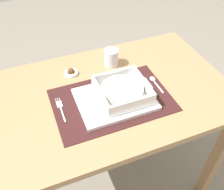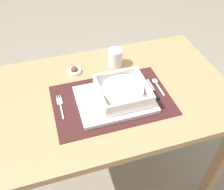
{
  "view_description": "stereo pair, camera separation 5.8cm",
  "coord_description": "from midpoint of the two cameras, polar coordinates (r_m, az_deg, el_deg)",
  "views": [
    {
      "loc": [
        -0.3,
        -0.73,
        1.49
      ],
      "look_at": [
        -0.03,
        -0.05,
        0.79
      ],
      "focal_mm": 40.75,
      "sensor_mm": 36.0,
      "label": 1
    },
    {
      "loc": [
        -0.25,
        -0.75,
        1.49
      ],
      "look_at": [
        -0.03,
        -0.05,
        0.79
      ],
      "focal_mm": 40.75,
      "sensor_mm": 36.0,
      "label": 2
    }
  ],
  "objects": [
    {
      "name": "porridge_bowl",
      "position": [
        1.02,
        0.71,
        0.83
      ],
      "size": [
        0.2,
        0.2,
        0.06
      ],
      "color": "white",
      "rests_on": "serving_plate"
    },
    {
      "name": "condiment_saucer",
      "position": [
        1.18,
        -10.58,
        4.94
      ],
      "size": [
        0.06,
        0.06,
        0.03
      ],
      "color": "white",
      "rests_on": "dining_table"
    },
    {
      "name": "ground_plane",
      "position": [
        1.69,
        -0.72,
        -18.22
      ],
      "size": [
        6.0,
        6.0,
        0.0
      ],
      "primitive_type": "plane",
      "color": "gray"
    },
    {
      "name": "butter_knife",
      "position": [
        1.09,
        7.37,
        1.54
      ],
      "size": [
        0.01,
        0.13,
        0.01
      ],
      "rotation": [
        0.0,
        0.0,
        -0.05
      ],
      "color": "black",
      "rests_on": "placemat"
    },
    {
      "name": "fork",
      "position": [
        1.03,
        -13.08,
        -2.84
      ],
      "size": [
        0.02,
        0.14,
        0.0
      ],
      "rotation": [
        0.0,
        0.0,
        -0.01
      ],
      "color": "silver",
      "rests_on": "placemat"
    },
    {
      "name": "serving_plate",
      "position": [
        1.03,
        -0.99,
        -0.98
      ],
      "size": [
        0.3,
        0.23,
        0.02
      ],
      "primitive_type": "cube",
      "color": "white",
      "rests_on": "placemat"
    },
    {
      "name": "placemat",
      "position": [
        1.04,
        -1.61,
        -1.18
      ],
      "size": [
        0.48,
        0.31,
        0.0
      ],
      "primitive_type": "cube",
      "color": "#381919",
      "rests_on": "dining_table"
    },
    {
      "name": "spoon",
      "position": [
        1.13,
        7.9,
        3.19
      ],
      "size": [
        0.02,
        0.11,
        0.01
      ],
      "rotation": [
        0.0,
        0.0,
        -0.01
      ],
      "color": "silver",
      "rests_on": "placemat"
    },
    {
      "name": "dining_table",
      "position": [
        1.16,
        -0.99,
        -3.31
      ],
      "size": [
        1.0,
        0.65,
        0.76
      ],
      "color": "#A37A51",
      "rests_on": "ground"
    },
    {
      "name": "drinking_glass",
      "position": [
        1.2,
        -1.56,
        8.2
      ],
      "size": [
        0.07,
        0.07,
        0.08
      ],
      "color": "white",
      "rests_on": "dining_table"
    }
  ]
}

